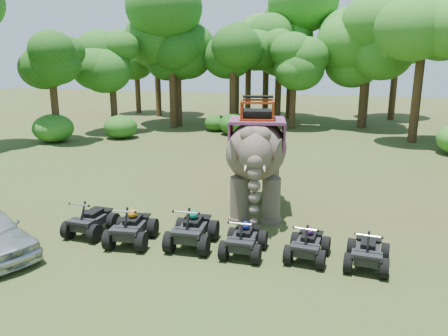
{
  "coord_description": "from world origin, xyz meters",
  "views": [
    {
      "loc": [
        3.99,
        -13.42,
        5.82
      ],
      "look_at": [
        0.0,
        1.2,
        1.9
      ],
      "focal_mm": 35.0,
      "sensor_mm": 36.0,
      "label": 1
    }
  ],
  "objects_px": {
    "atv_2": "(192,225)",
    "atv_4": "(308,240)",
    "atv_0": "(91,216)",
    "atv_5": "(368,247)",
    "atv_3": "(244,235)",
    "atv_1": "(131,223)",
    "elephant": "(257,156)"
  },
  "relations": [
    {
      "from": "elephant",
      "to": "atv_2",
      "type": "relative_size",
      "value": 2.8
    },
    {
      "from": "atv_3",
      "to": "atv_2",
      "type": "bearing_deg",
      "value": 174.67
    },
    {
      "from": "atv_2",
      "to": "atv_4",
      "type": "distance_m",
      "value": 3.58
    },
    {
      "from": "elephant",
      "to": "atv_1",
      "type": "xyz_separation_m",
      "value": [
        -3.25,
        -3.9,
        -1.52
      ]
    },
    {
      "from": "atv_3",
      "to": "atv_4",
      "type": "bearing_deg",
      "value": 5.07
    },
    {
      "from": "elephant",
      "to": "atv_1",
      "type": "distance_m",
      "value": 5.3
    },
    {
      "from": "atv_4",
      "to": "elephant",
      "type": "bearing_deg",
      "value": 127.49
    },
    {
      "from": "atv_0",
      "to": "atv_1",
      "type": "bearing_deg",
      "value": -7.48
    },
    {
      "from": "atv_0",
      "to": "atv_5",
      "type": "distance_m",
      "value": 8.82
    },
    {
      "from": "atv_5",
      "to": "atv_0",
      "type": "bearing_deg",
      "value": -175.1
    },
    {
      "from": "elephant",
      "to": "atv_2",
      "type": "xyz_separation_m",
      "value": [
        -1.31,
        -3.6,
        -1.49
      ]
    },
    {
      "from": "atv_3",
      "to": "atv_4",
      "type": "distance_m",
      "value": 1.89
    },
    {
      "from": "elephant",
      "to": "atv_3",
      "type": "relative_size",
      "value": 3.16
    },
    {
      "from": "atv_2",
      "to": "atv_1",
      "type": "bearing_deg",
      "value": -173.74
    },
    {
      "from": "atv_0",
      "to": "elephant",
      "type": "bearing_deg",
      "value": 39.18
    },
    {
      "from": "atv_0",
      "to": "atv_1",
      "type": "distance_m",
      "value": 1.66
    },
    {
      "from": "atv_0",
      "to": "atv_5",
      "type": "height_order",
      "value": "atv_0"
    },
    {
      "from": "atv_3",
      "to": "atv_5",
      "type": "bearing_deg",
      "value": 1.42
    },
    {
      "from": "elephant",
      "to": "atv_0",
      "type": "distance_m",
      "value": 6.27
    },
    {
      "from": "atv_2",
      "to": "atv_4",
      "type": "xyz_separation_m",
      "value": [
        3.58,
        0.02,
        -0.1
      ]
    },
    {
      "from": "atv_5",
      "to": "atv_2",
      "type": "bearing_deg",
      "value": -175.41
    },
    {
      "from": "elephant",
      "to": "atv_4",
      "type": "bearing_deg",
      "value": -67.48
    },
    {
      "from": "atv_2",
      "to": "atv_0",
      "type": "bearing_deg",
      "value": 177.51
    },
    {
      "from": "atv_1",
      "to": "atv_3",
      "type": "xyz_separation_m",
      "value": [
        3.64,
        0.15,
        -0.05
      ]
    },
    {
      "from": "atv_2",
      "to": "atv_3",
      "type": "relative_size",
      "value": 1.13
    },
    {
      "from": "atv_0",
      "to": "atv_4",
      "type": "xyz_separation_m",
      "value": [
        7.15,
        0.03,
        -0.04
      ]
    },
    {
      "from": "elephant",
      "to": "atv_5",
      "type": "height_order",
      "value": "elephant"
    },
    {
      "from": "atv_0",
      "to": "atv_1",
      "type": "xyz_separation_m",
      "value": [
        1.64,
        -0.29,
        0.03
      ]
    },
    {
      "from": "elephant",
      "to": "atv_1",
      "type": "bearing_deg",
      "value": -139.59
    },
    {
      "from": "atv_2",
      "to": "atv_5",
      "type": "height_order",
      "value": "atv_2"
    },
    {
      "from": "atv_0",
      "to": "atv_3",
      "type": "xyz_separation_m",
      "value": [
        5.27,
        -0.15,
        -0.02
      ]
    },
    {
      "from": "atv_0",
      "to": "atv_2",
      "type": "bearing_deg",
      "value": 2.87
    }
  ]
}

